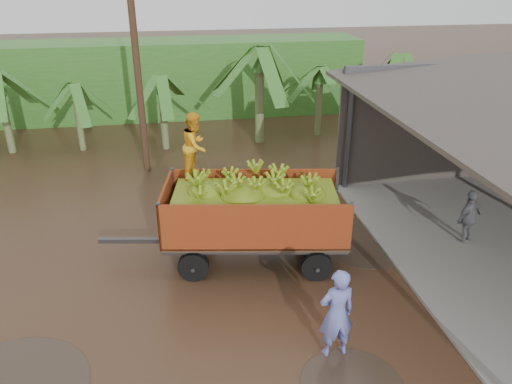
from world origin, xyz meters
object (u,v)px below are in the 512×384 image
Objects in this scene: man_blue at (337,313)px; utility_pole at (137,66)px; banana_trailer at (253,211)px; man_grey at (469,218)px.

man_blue is 11.35m from utility_pole.
banana_trailer is 3.84m from man_blue.
man_blue is 0.26× the size of utility_pole.
utility_pole is (-8.72, 6.79, 3.03)m from man_grey.
banana_trailer is 4.01× the size of man_grey.
banana_trailer is 3.27× the size of man_blue.
utility_pole is at bearing -74.07° from man_blue.
man_blue is 5.95m from man_grey.
utility_pole is at bearing -62.68° from man_grey.
man_grey is (4.82, 3.48, -0.18)m from man_blue.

